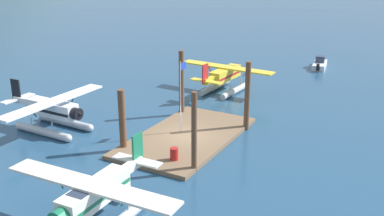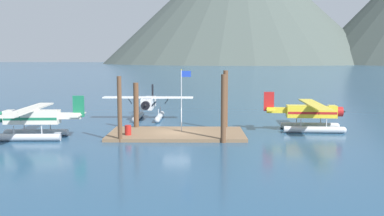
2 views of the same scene
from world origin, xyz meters
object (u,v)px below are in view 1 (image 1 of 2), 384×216
object	(u,v)px
boat_white_open_se	(320,64)
seaplane_yellow_stbd_fwd	(225,77)
seaplane_cream_port_aft	(95,200)
fuel_drum	(174,154)
seaplane_white_bow_left	(53,112)
flagpole	(181,88)

from	to	relation	value
boat_white_open_se	seaplane_yellow_stbd_fwd	bearing A→B (deg)	157.97
seaplane_cream_port_aft	seaplane_yellow_stbd_fwd	distance (m)	26.38
seaplane_cream_port_aft	seaplane_yellow_stbd_fwd	xyz separation A→B (m)	(26.03, 4.33, 0.00)
fuel_drum	seaplane_cream_port_aft	size ratio (longest dim) A/B	0.08
seaplane_white_bow_left	boat_white_open_se	bearing A→B (deg)	-23.53
flagpole	boat_white_open_se	size ratio (longest dim) A/B	1.20
seaplane_cream_port_aft	seaplane_yellow_stbd_fwd	bearing A→B (deg)	9.44
seaplane_white_bow_left	boat_white_open_se	world-z (taller)	seaplane_white_bow_left
flagpole	seaplane_cream_port_aft	bearing A→B (deg)	-169.90
flagpole	seaplane_white_bow_left	bearing A→B (deg)	113.70
flagpole	seaplane_white_bow_left	size ratio (longest dim) A/B	0.56
seaplane_white_bow_left	seaplane_yellow_stbd_fwd	world-z (taller)	same
seaplane_cream_port_aft	boat_white_open_se	xyz separation A→B (m)	(41.47, -1.92, -1.09)
seaplane_yellow_stbd_fwd	seaplane_white_bow_left	bearing A→B (deg)	155.14
seaplane_white_bow_left	seaplane_cream_port_aft	bearing A→B (deg)	-126.81
fuel_drum	seaplane_white_bow_left	size ratio (longest dim) A/B	0.08
seaplane_white_bow_left	seaplane_yellow_stbd_fwd	distance (m)	18.65
seaplane_yellow_stbd_fwd	boat_white_open_se	distance (m)	16.70
seaplane_cream_port_aft	flagpole	bearing A→B (deg)	10.10
seaplane_cream_port_aft	seaplane_yellow_stbd_fwd	world-z (taller)	same
flagpole	fuel_drum	world-z (taller)	flagpole
seaplane_yellow_stbd_fwd	boat_white_open_se	size ratio (longest dim) A/B	2.15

